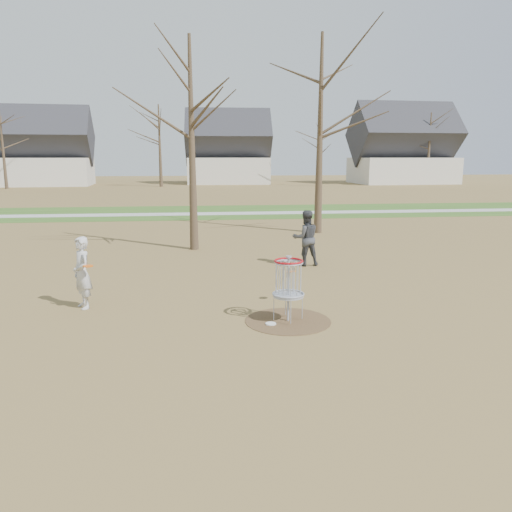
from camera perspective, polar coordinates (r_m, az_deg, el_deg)
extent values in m
plane|color=brown|center=(10.53, 3.67, -7.43)|extent=(160.00, 160.00, 0.00)
cube|color=#2D5119|center=(31.04, -3.19, 5.07)|extent=(160.00, 8.00, 0.01)
cube|color=#9E9E99|center=(30.05, -3.07, 4.89)|extent=(160.00, 1.50, 0.01)
cylinder|color=#47331E|center=(10.52, 3.67, -7.40)|extent=(1.80, 1.80, 0.01)
imported|color=silver|center=(11.84, -19.27, -1.83)|extent=(0.65, 0.71, 1.63)
imported|color=#3A3C40|center=(15.67, 5.70, 2.06)|extent=(0.90, 0.73, 1.74)
cylinder|color=silver|center=(10.29, 1.70, -7.74)|extent=(0.22, 0.22, 0.02)
cylinder|color=#DB610B|center=(11.61, 4.03, -1.77)|extent=(0.22, 0.22, 0.07)
cylinder|color=#E2580B|center=(11.46, -18.65, -1.09)|extent=(0.22, 0.22, 0.02)
cylinder|color=#9EA3AD|center=(10.33, 3.71, -3.88)|extent=(0.05, 0.05, 1.35)
cylinder|color=#9EA3AD|center=(10.36, 3.70, -4.54)|extent=(0.64, 0.64, 0.04)
torus|color=#9EA3AD|center=(10.19, 3.75, -0.76)|extent=(0.60, 0.60, 0.04)
torus|color=#AC0B11|center=(10.19, 3.76, -0.56)|extent=(0.60, 0.60, 0.04)
cone|color=#382B1E|center=(18.31, -7.34, 12.40)|extent=(0.32, 0.32, 7.50)
cone|color=#382B1E|center=(22.46, 7.32, 13.46)|extent=(0.36, 0.36, 8.50)
cone|color=#382B1E|center=(59.35, -26.94, 10.73)|extent=(0.36, 0.36, 8.00)
cone|color=#382B1E|center=(57.97, -10.94, 12.24)|extent=(0.40, 0.40, 9.00)
cone|color=#382B1E|center=(58.46, 7.27, 11.36)|extent=(0.32, 0.32, 7.00)
cone|color=#382B1E|center=(65.05, 19.17, 11.49)|extent=(0.38, 0.38, 8.50)
cube|color=silver|center=(64.46, -23.22, 8.85)|extent=(11.46, 7.75, 3.20)
pyramid|color=#2D2D33|center=(64.45, -23.46, 11.84)|extent=(12.01, 7.79, 3.55)
cube|color=silver|center=(63.94, -3.17, 9.72)|extent=(10.24, 7.34, 3.20)
pyramid|color=#2D2D33|center=(63.94, -3.20, 12.75)|extent=(10.74, 7.36, 3.55)
cube|color=silver|center=(67.00, 16.35, 9.36)|extent=(12.40, 8.62, 3.20)
pyramid|color=#2D2D33|center=(67.00, 16.52, 12.46)|extent=(13.00, 8.65, 4.06)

